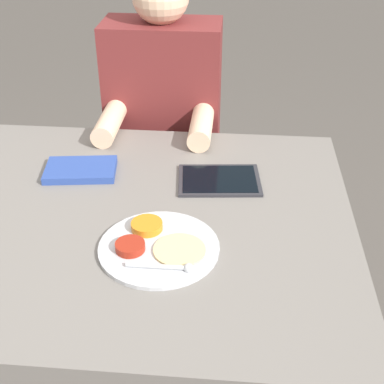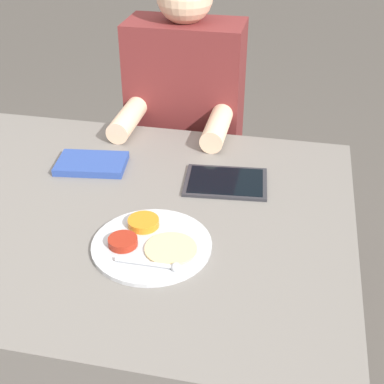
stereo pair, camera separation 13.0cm
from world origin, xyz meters
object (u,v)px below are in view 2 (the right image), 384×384
thali_tray (150,243)px  red_notebook (92,164)px  person_diner (186,148)px  tablet_device (226,182)px

thali_tray → red_notebook: bearing=129.5°
red_notebook → person_diner: 0.51m
tablet_device → red_notebook: bearing=178.3°
red_notebook → tablet_device: size_ratio=0.89×
thali_tray → tablet_device: 0.33m
tablet_device → thali_tray: bearing=-112.4°
red_notebook → person_diner: size_ratio=0.18×
thali_tray → tablet_device: bearing=67.6°
tablet_device → person_diner: person_diner is taller
thali_tray → person_diner: bearing=96.6°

